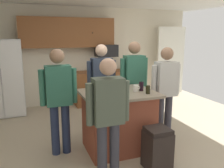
{
  "coord_description": "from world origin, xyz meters",
  "views": [
    {
      "loc": [
        -1.45,
        -3.49,
        1.88
      ],
      "look_at": [
        -0.11,
        0.15,
        1.05
      ],
      "focal_mm": 37.19,
      "sensor_mm": 36.0,
      "label": 1
    }
  ],
  "objects": [
    {
      "name": "tumbler_amber",
      "position": [
        -0.23,
        0.04,
        1.05
      ],
      "size": [
        0.07,
        0.07,
        0.15
      ],
      "color": "black",
      "rests_on": "kitchen_island"
    },
    {
      "name": "mug_ceramic_white",
      "position": [
        0.17,
        -0.21,
        1.03
      ],
      "size": [
        0.12,
        0.08,
        0.11
      ],
      "color": "white",
      "rests_on": "kitchen_island"
    },
    {
      "name": "person_elder_center",
      "position": [
        0.47,
        0.49,
        1.02
      ],
      "size": [
        0.57,
        0.23,
        1.75
      ],
      "rotation": [
        0.0,
        0.0,
        -2.31
      ],
      "color": "#4C5166",
      "rests_on": "ground"
    },
    {
      "name": "glass_pilsner",
      "position": [
        0.28,
        -0.4,
        1.04
      ],
      "size": [
        0.07,
        0.07,
        0.13
      ],
      "color": "black",
      "rests_on": "kitchen_island"
    },
    {
      "name": "french_door_window_panel",
      "position": [
        2.6,
        2.4,
        1.1
      ],
      "size": [
        0.9,
        0.06,
        2.0
      ],
      "primitive_type": "cube",
      "color": "white",
      "rests_on": "ground"
    },
    {
      "name": "glass_short_whisky",
      "position": [
        0.28,
        -0.19,
        1.05
      ],
      "size": [
        0.07,
        0.07,
        0.15
      ],
      "color": "black",
      "rests_on": "kitchen_island"
    },
    {
      "name": "back_wall",
      "position": [
        0.0,
        2.8,
        1.3
      ],
      "size": [
        6.4,
        0.1,
        2.6
      ],
      "primitive_type": "cube",
      "color": "beige",
      "rests_on": "ground"
    },
    {
      "name": "person_guest_left",
      "position": [
        -0.13,
        0.66,
        0.99
      ],
      "size": [
        0.57,
        0.22,
        1.7
      ],
      "rotation": [
        0.0,
        0.0,
        -1.54
      ],
      "color": "#232D4C",
      "rests_on": "ground"
    },
    {
      "name": "cabinet_run_upper",
      "position": [
        -0.4,
        2.6,
        1.93
      ],
      "size": [
        2.4,
        0.38,
        0.75
      ],
      "color": "brown"
    },
    {
      "name": "mug_blue_stoneware",
      "position": [
        -0.4,
        -0.06,
        1.02
      ],
      "size": [
        0.13,
        0.09,
        0.09
      ],
      "color": "#4C6B99",
      "rests_on": "kitchen_island"
    },
    {
      "name": "cabinet_run_lower",
      "position": [
        0.6,
        2.48,
        0.45
      ],
      "size": [
        1.8,
        0.63,
        0.9
      ],
      "color": "brown",
      "rests_on": "ground"
    },
    {
      "name": "person_guest_right",
      "position": [
        -0.54,
        -0.87,
        0.92
      ],
      "size": [
        0.57,
        0.22,
        1.6
      ],
      "rotation": [
        0.0,
        0.0,
        1.03
      ],
      "color": "#383842",
      "rests_on": "ground"
    },
    {
      "name": "refrigerator",
      "position": [
        -2.0,
        2.38,
        0.89
      ],
      "size": [
        0.91,
        0.76,
        1.78
      ],
      "color": "white",
      "rests_on": "ground"
    },
    {
      "name": "floor",
      "position": [
        0.0,
        0.0,
        0.0
      ],
      "size": [
        7.04,
        7.04,
        0.0
      ],
      "primitive_type": "plane",
      "color": "#B7A88E",
      "rests_on": "ground"
    },
    {
      "name": "glass_stout_tall",
      "position": [
        -0.04,
        0.03,
        1.05
      ],
      "size": [
        0.07,
        0.07,
        0.14
      ],
      "color": "black",
      "rests_on": "kitchen_island"
    },
    {
      "name": "trash_bin",
      "position": [
        0.19,
        -0.89,
        0.3
      ],
      "size": [
        0.34,
        0.34,
        0.61
      ],
      "color": "black",
      "rests_on": "ground"
    },
    {
      "name": "person_host_foreground",
      "position": [
        -1.02,
        0.02,
        0.97
      ],
      "size": [
        0.57,
        0.22,
        1.68
      ],
      "rotation": [
        0.0,
        0.0,
        -0.19
      ],
      "color": "#232D4C",
      "rests_on": "ground"
    },
    {
      "name": "person_guest_by_door",
      "position": [
        0.83,
        -0.07,
        0.96
      ],
      "size": [
        0.57,
        0.22,
        1.67
      ],
      "rotation": [
        0.0,
        0.0,
        -3.05
      ],
      "color": "#383842",
      "rests_on": "ground"
    },
    {
      "name": "glass_dark_ale",
      "position": [
        -0.48,
        -0.23,
        1.04
      ],
      "size": [
        0.07,
        0.07,
        0.13
      ],
      "color": "black",
      "rests_on": "kitchen_island"
    },
    {
      "name": "kitchen_island",
      "position": [
        -0.11,
        -0.15,
        0.5
      ],
      "size": [
        1.18,
        0.92,
        0.98
      ],
      "color": "brown",
      "rests_on": "ground"
    },
    {
      "name": "microwave_over_range",
      "position": [
        0.6,
        2.5,
        1.45
      ],
      "size": [
        0.56,
        0.4,
        0.32
      ],
      "primitive_type": "cube",
      "color": "black"
    }
  ]
}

